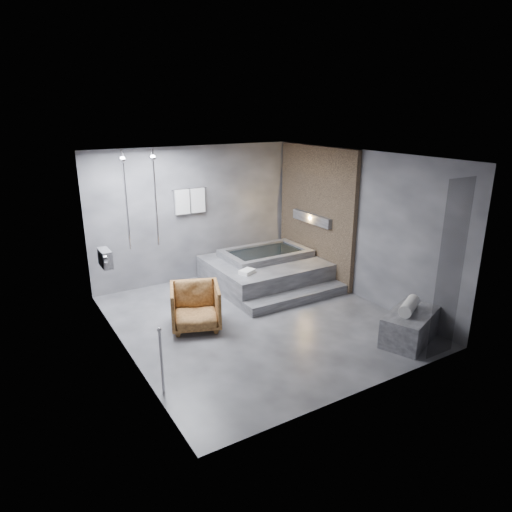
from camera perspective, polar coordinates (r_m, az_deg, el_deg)
room at (r=7.83m, az=1.77°, el=4.85°), size 5.00×5.04×2.82m
tub_deck at (r=9.57m, az=1.07°, el=-1.93°), size 2.20×2.00×0.50m
tub_step at (r=8.72m, az=5.20°, el=-5.18°), size 2.20×0.36×0.18m
concrete_bench at (r=7.64m, az=18.69°, el=-8.36°), size 1.21×0.94×0.48m
driftwood_chair at (r=7.68m, az=-7.58°, el=-6.28°), size 1.03×1.05×0.74m
rolled_towel at (r=7.51m, az=18.60°, el=-5.96°), size 0.58×0.43×0.20m
deck_towel at (r=8.71m, az=-1.13°, el=-1.97°), size 0.35×0.31×0.08m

